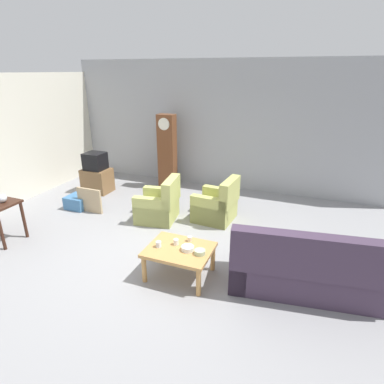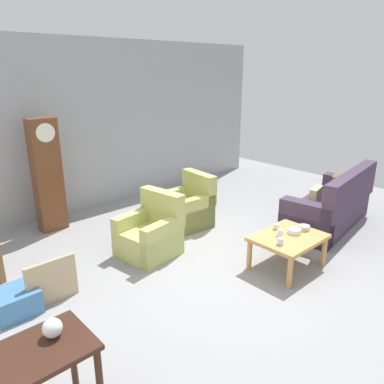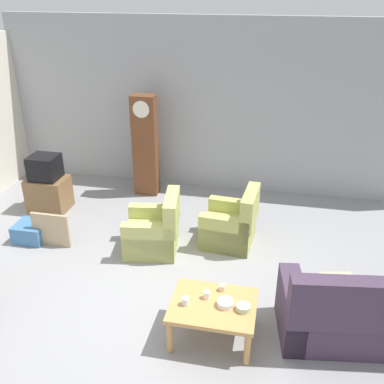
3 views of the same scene
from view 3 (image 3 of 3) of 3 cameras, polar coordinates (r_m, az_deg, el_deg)
ground_plane at (r=5.78m, az=-1.61°, el=-14.09°), size 10.40×10.40×0.00m
garage_door_wall at (r=8.24m, az=4.10°, el=11.02°), size 8.40×0.16×3.20m
couch_floral at (r=5.45m, az=23.02°, el=-14.71°), size 2.20×1.17×1.04m
armchair_olive_near at (r=6.60m, az=-4.94°, el=-5.26°), size 0.89×0.87×0.92m
armchair_olive_far at (r=6.77m, az=5.18°, el=-4.41°), size 0.85×0.82×0.92m
coffee_table_wood at (r=5.06m, az=2.79°, el=-15.02°), size 0.96×0.76×0.47m
grandfather_clock at (r=8.15m, az=-6.12°, el=6.04°), size 0.44×0.30×1.91m
tv_stand_cabinet at (r=8.15m, az=-18.24°, el=-0.21°), size 0.68×0.52×0.60m
tv_crt at (r=7.95m, az=-18.75°, el=3.09°), size 0.48×0.44×0.42m
framed_picture_leaning at (r=7.04m, az=-18.01°, el=-4.74°), size 0.60×0.05×0.54m
storage_box_blue at (r=7.36m, az=-20.30°, el=-4.87°), size 0.48×0.45×0.28m
cup_white_porcelain at (r=5.06m, az=1.94°, el=-13.32°), size 0.08×0.08×0.09m
cup_blue_rimmed at (r=4.97m, az=-0.88°, el=-14.12°), size 0.08×0.08×0.09m
cup_cream_tall at (r=5.18m, az=4.01°, el=-12.41°), size 0.07×0.07×0.08m
bowl_white_stacked at (r=4.97m, az=4.39°, el=-14.34°), size 0.18×0.18×0.07m
bowl_shallow_green at (r=4.94m, az=6.72°, el=-14.82°), size 0.16×0.16×0.07m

